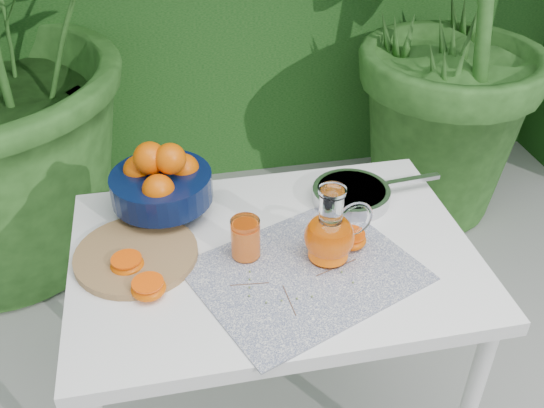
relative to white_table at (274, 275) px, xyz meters
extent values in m
imported|color=#254E1A|center=(0.93, 1.15, 0.24)|extent=(2.52, 2.52, 1.81)
cube|color=white|center=(0.00, 0.00, 0.06)|extent=(1.00, 0.70, 0.04)
cylinder|color=white|center=(-0.45, 0.30, -0.31)|extent=(0.04, 0.04, 0.71)
cylinder|color=white|center=(0.45, 0.30, -0.31)|extent=(0.04, 0.04, 0.71)
cube|color=#0C1846|center=(0.06, -0.10, 0.08)|extent=(0.61, 0.55, 0.00)
cylinder|color=olive|center=(-0.34, 0.04, 0.09)|extent=(0.33, 0.33, 0.02)
cylinder|color=black|center=(-0.26, 0.22, 0.10)|extent=(0.11, 0.11, 0.04)
cylinder|color=black|center=(-0.26, 0.22, 0.16)|extent=(0.30, 0.30, 0.08)
sphere|color=#E16302|center=(-0.31, 0.26, 0.19)|extent=(0.09, 0.09, 0.08)
sphere|color=#E16302|center=(-0.19, 0.25, 0.19)|extent=(0.09, 0.09, 0.08)
sphere|color=#E16302|center=(-0.27, 0.16, 0.19)|extent=(0.09, 0.09, 0.08)
sphere|color=#E16302|center=(-0.25, 0.29, 0.19)|extent=(0.09, 0.09, 0.08)
sphere|color=#E16302|center=(-0.28, 0.23, 0.25)|extent=(0.10, 0.10, 0.09)
sphere|color=#E16302|center=(-0.23, 0.21, 0.25)|extent=(0.09, 0.09, 0.08)
cylinder|color=white|center=(0.13, -0.05, 0.09)|extent=(0.11, 0.11, 0.01)
ellipsoid|color=white|center=(0.13, -0.05, 0.15)|extent=(0.14, 0.14, 0.12)
cylinder|color=white|center=(0.13, -0.05, 0.24)|extent=(0.06, 0.06, 0.08)
cylinder|color=white|center=(0.13, -0.05, 0.28)|extent=(0.07, 0.07, 0.01)
torus|color=white|center=(0.19, -0.04, 0.19)|extent=(0.10, 0.03, 0.10)
cylinder|color=#E95805|center=(0.13, -0.05, 0.14)|extent=(0.11, 0.11, 0.09)
cylinder|color=white|center=(-0.07, -0.01, 0.14)|extent=(0.09, 0.09, 0.11)
cylinder|color=orange|center=(-0.07, -0.01, 0.13)|extent=(0.08, 0.08, 0.08)
cylinder|color=#FF5807|center=(-0.07, -0.01, 0.17)|extent=(0.07, 0.07, 0.00)
cylinder|color=#B6B6BA|center=(0.25, 0.17, 0.10)|extent=(0.23, 0.23, 0.04)
cylinder|color=silver|center=(0.25, 0.17, 0.12)|extent=(0.20, 0.20, 0.01)
cube|color=#B6B6BA|center=(0.44, 0.19, 0.12)|extent=(0.16, 0.03, 0.01)
ellipsoid|color=#E16302|center=(-0.31, -0.10, 0.10)|extent=(0.10, 0.10, 0.04)
cylinder|color=#FF5807|center=(-0.31, -0.10, 0.12)|extent=(0.09, 0.09, 0.00)
ellipsoid|color=#E16302|center=(-0.36, 0.00, 0.10)|extent=(0.10, 0.10, 0.04)
cylinder|color=#FF5807|center=(-0.36, 0.00, 0.12)|extent=(0.09, 0.09, 0.00)
ellipsoid|color=#E16302|center=(0.19, -0.02, 0.10)|extent=(0.10, 0.10, 0.04)
cylinder|color=#FF5807|center=(0.19, -0.02, 0.12)|extent=(0.09, 0.09, 0.00)
cylinder|color=brown|center=(0.00, -0.18, 0.09)|extent=(0.01, 0.10, 0.00)
sphere|color=olive|center=(-0.05, -0.18, 0.09)|extent=(0.01, 0.01, 0.01)
sphere|color=olive|center=(-0.02, -0.18, 0.09)|extent=(0.01, 0.01, 0.01)
sphere|color=olive|center=(0.02, -0.18, 0.09)|extent=(0.01, 0.01, 0.01)
sphere|color=olive|center=(0.05, -0.18, 0.09)|extent=(0.01, 0.01, 0.01)
cylinder|color=brown|center=(0.13, -0.10, 0.09)|extent=(0.11, 0.04, 0.00)
sphere|color=olive|center=(0.11, -0.04, 0.09)|extent=(0.01, 0.01, 0.01)
sphere|color=olive|center=(0.13, -0.08, 0.09)|extent=(0.01, 0.01, 0.01)
sphere|color=olive|center=(0.14, -0.12, 0.09)|extent=(0.01, 0.01, 0.01)
sphere|color=olive|center=(0.16, -0.16, 0.09)|extent=(0.01, 0.01, 0.01)
cylinder|color=brown|center=(-0.08, -0.11, 0.09)|extent=(0.09, 0.01, 0.00)
sphere|color=olive|center=(-0.09, -0.15, 0.09)|extent=(0.01, 0.01, 0.01)
sphere|color=olive|center=(-0.08, -0.13, 0.09)|extent=(0.01, 0.01, 0.01)
sphere|color=olive|center=(-0.08, -0.10, 0.09)|extent=(0.01, 0.01, 0.01)
sphere|color=olive|center=(-0.07, -0.07, 0.09)|extent=(0.01, 0.01, 0.01)
camera|label=1|loc=(-0.23, -1.14, 1.06)|focal=40.00mm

